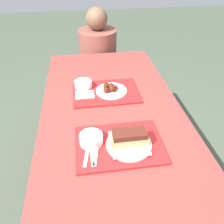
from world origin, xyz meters
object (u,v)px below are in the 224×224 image
object	(u,v)px
bowl_coleslaw_near	(91,138)
wings_plate_far	(111,89)
tray_near	(119,144)
bowl_coleslaw_far	(83,84)
tray_far	(106,92)
brisket_sandwich_plate	(129,140)
person_seated_across	(98,49)

from	to	relation	value
bowl_coleslaw_near	wings_plate_far	bearing A→B (deg)	70.51
tray_near	bowl_coleslaw_far	xyz separation A→B (m)	(-0.16, 0.58, 0.03)
bowl_coleslaw_near	tray_far	bearing A→B (deg)	74.32
tray_near	brisket_sandwich_plate	distance (m)	0.06
bowl_coleslaw_near	wings_plate_far	xyz separation A→B (m)	(0.16, 0.47, -0.01)
tray_far	person_seated_across	size ratio (longest dim) A/B	0.65
person_seated_across	bowl_coleslaw_far	bearing A→B (deg)	-101.98
tray_near	person_seated_across	world-z (taller)	person_seated_across
brisket_sandwich_plate	person_seated_across	world-z (taller)	person_seated_across
bowl_coleslaw_far	wings_plate_far	world-z (taller)	wings_plate_far
tray_near	person_seated_across	bearing A→B (deg)	89.36
tray_near	bowl_coleslaw_far	distance (m)	0.60
wings_plate_far	brisket_sandwich_plate	bearing A→B (deg)	-87.50
wings_plate_far	person_seated_across	size ratio (longest dim) A/B	0.31
bowl_coleslaw_near	person_seated_across	xyz separation A→B (m)	(0.15, 1.37, -0.09)
brisket_sandwich_plate	bowl_coleslaw_far	size ratio (longest dim) A/B	1.94
tray_near	tray_far	xyz separation A→B (m)	(-0.01, 0.50, 0.00)
person_seated_across	bowl_coleslaw_near	bearing A→B (deg)	-96.47
tray_far	wings_plate_far	size ratio (longest dim) A/B	2.08
bowl_coleslaw_near	bowl_coleslaw_far	bearing A→B (deg)	92.05
bowl_coleslaw_near	brisket_sandwich_plate	world-z (taller)	brisket_sandwich_plate
tray_near	bowl_coleslaw_far	size ratio (longest dim) A/B	3.70
tray_far	bowl_coleslaw_near	bearing A→B (deg)	-105.68
brisket_sandwich_plate	wings_plate_far	distance (m)	0.51
tray_far	bowl_coleslaw_far	bearing A→B (deg)	152.60
tray_far	person_seated_across	xyz separation A→B (m)	(0.02, 0.90, -0.05)
bowl_coleslaw_far	tray_near	bearing A→B (deg)	-74.59
wings_plate_far	bowl_coleslaw_far	bearing A→B (deg)	156.54
tray_near	tray_far	size ratio (longest dim) A/B	1.00
brisket_sandwich_plate	tray_far	bearing A→B (deg)	96.23
bowl_coleslaw_far	wings_plate_far	distance (m)	0.20
bowl_coleslaw_near	brisket_sandwich_plate	xyz separation A→B (m)	(0.19, -0.04, 0.01)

